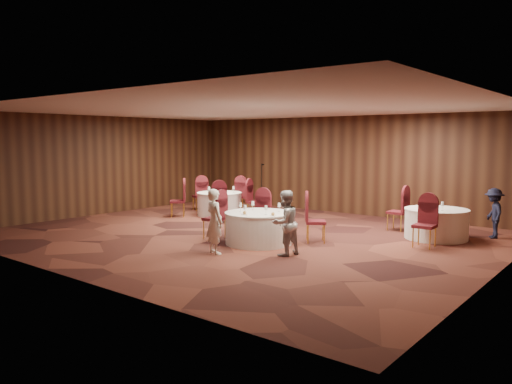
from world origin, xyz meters
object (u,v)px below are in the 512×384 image
Objects in this scene: woman_b at (285,223)px; man_c at (494,213)px; table_main at (259,228)px; table_right at (436,224)px; mic_stand at (262,196)px; woman_a at (215,221)px; table_left at (219,204)px.

man_c is (2.96, 4.73, -0.07)m from woman_b.
woman_b is (1.17, -0.59, 0.31)m from table_main.
table_right is 1.46m from man_c.
table_right is 6.61m from mic_stand.
woman_a reaches higher than table_main.
man_c is at bearing -108.71° from woman_a.
table_right is (3.05, 3.19, 0.00)m from table_main.
table_left is at bearing -175.69° from table_right.
table_right is 1.23× the size of man_c.
woman_a is 1.50m from woman_b.
table_right is 0.95× the size of mic_stand.
man_c is (1.08, 0.95, 0.25)m from table_right.
table_main is at bearing -133.80° from table_right.
mic_stand is at bearing -126.60° from woman_b.
table_main is 0.99× the size of mic_stand.
woman_a is at bearing -48.25° from table_left.
woman_a is 1.12× the size of man_c.
table_right is 1.11× the size of woman_b.
man_c is at bearing 45.02° from table_main.
table_left is at bearing -99.42° from mic_stand.
mic_stand is at bearing -42.02° from woman_a.
woman_a reaches higher than woman_b.
table_left is 1.03× the size of woman_a.
woman_a reaches higher than table_left.
woman_b is (4.60, -5.10, 0.22)m from mic_stand.
mic_stand is at bearing -120.18° from man_c.
woman_b is (1.26, 0.82, -0.01)m from woman_a.
mic_stand is 6.80m from woman_a.
mic_stand is 7.57m from man_c.
table_left is 0.90× the size of mic_stand.
mic_stand reaches higher than table_right.
man_c reaches higher than table_right.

